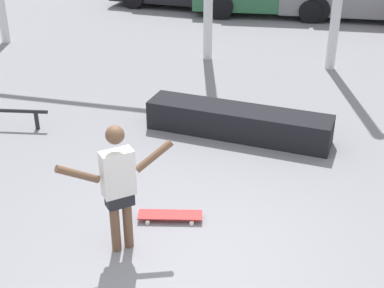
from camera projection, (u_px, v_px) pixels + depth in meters
name	position (u px, v px, depth m)	size (l,w,h in m)	color
ground_plane	(184.00, 265.00, 5.76)	(36.00, 36.00, 0.00)	gray
skateboarder	(118.00, 183.00, 5.65)	(1.02, 0.91, 1.52)	brown
skateboard	(170.00, 215.00, 6.49)	(0.81, 0.38, 0.08)	red
grind_box	(238.00, 122.00, 8.47)	(2.93, 0.60, 0.46)	black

